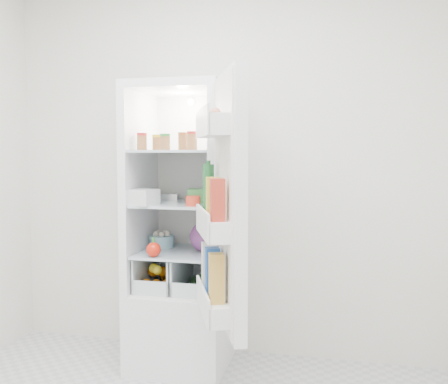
% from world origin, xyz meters
% --- Properties ---
extents(room_walls, '(3.02, 3.02, 2.61)m').
position_xyz_m(room_walls, '(0.00, 0.00, 1.59)').
color(room_walls, silver).
rests_on(room_walls, ground).
extents(refrigerator, '(0.60, 0.60, 1.80)m').
position_xyz_m(refrigerator, '(-0.20, 1.25, 0.67)').
color(refrigerator, white).
rests_on(refrigerator, ground).
extents(shelf_low, '(0.49, 0.53, 0.01)m').
position_xyz_m(shelf_low, '(-0.20, 1.19, 0.74)').
color(shelf_low, silver).
rests_on(shelf_low, refrigerator).
extents(shelf_mid, '(0.49, 0.53, 0.02)m').
position_xyz_m(shelf_mid, '(-0.20, 1.19, 1.05)').
color(shelf_mid, silver).
rests_on(shelf_mid, refrigerator).
extents(shelf_top, '(0.49, 0.53, 0.02)m').
position_xyz_m(shelf_top, '(-0.20, 1.19, 1.38)').
color(shelf_top, silver).
rests_on(shelf_top, refrigerator).
extents(crisper_left, '(0.23, 0.46, 0.22)m').
position_xyz_m(crisper_left, '(-0.32, 1.19, 0.61)').
color(crisper_left, silver).
rests_on(crisper_left, refrigerator).
extents(crisper_right, '(0.23, 0.46, 0.22)m').
position_xyz_m(crisper_right, '(-0.08, 1.19, 0.61)').
color(crisper_right, silver).
rests_on(crisper_right, refrigerator).
extents(condiment_jars, '(0.38, 0.16, 0.08)m').
position_xyz_m(condiment_jars, '(-0.24, 1.07, 1.43)').
color(condiment_jars, '#B21919').
rests_on(condiment_jars, shelf_top).
extents(squeeze_bottle, '(0.06, 0.06, 0.19)m').
position_xyz_m(squeeze_bottle, '(0.01, 1.28, 1.48)').
color(squeeze_bottle, white).
rests_on(squeeze_bottle, shelf_top).
extents(tub_white, '(0.18, 0.18, 0.09)m').
position_xyz_m(tub_white, '(-0.37, 0.99, 1.10)').
color(tub_white, silver).
rests_on(tub_white, shelf_mid).
extents(tin_red, '(0.10, 0.10, 0.06)m').
position_xyz_m(tin_red, '(-0.07, 1.01, 1.09)').
color(tin_red, red).
rests_on(tin_red, shelf_mid).
extents(foil_tray, '(0.17, 0.14, 0.04)m').
position_xyz_m(foil_tray, '(-0.36, 1.37, 1.08)').
color(foil_tray, silver).
rests_on(foil_tray, shelf_mid).
extents(tub_green, '(0.14, 0.17, 0.09)m').
position_xyz_m(tub_green, '(-0.09, 1.20, 1.10)').
color(tub_green, '#418E40').
rests_on(tub_green, shelf_mid).
extents(red_cabbage, '(0.19, 0.19, 0.19)m').
position_xyz_m(red_cabbage, '(-0.05, 1.20, 0.84)').
color(red_cabbage, '#581E50').
rests_on(red_cabbage, shelf_low).
extents(bell_pepper, '(0.09, 0.09, 0.09)m').
position_xyz_m(bell_pepper, '(-0.30, 0.97, 0.79)').
color(bell_pepper, red).
rests_on(bell_pepper, shelf_low).
extents(mushroom_bowl, '(0.20, 0.20, 0.08)m').
position_xyz_m(mushroom_bowl, '(-0.36, 1.28, 0.79)').
color(mushroom_bowl, '#9AD7E6').
rests_on(mushroom_bowl, shelf_low).
extents(citrus_pile, '(0.20, 0.31, 0.16)m').
position_xyz_m(citrus_pile, '(-0.32, 1.17, 0.58)').
color(citrus_pile, orange).
rests_on(citrus_pile, refrigerator).
extents(veg_pile, '(0.16, 0.30, 0.10)m').
position_xyz_m(veg_pile, '(-0.07, 1.18, 0.56)').
color(veg_pile, '#184517').
rests_on(veg_pile, refrigerator).
extents(fridge_door, '(0.37, 0.58, 1.30)m').
position_xyz_m(fridge_door, '(0.22, 0.63, 1.09)').
color(fridge_door, white).
rests_on(fridge_door, refrigerator).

